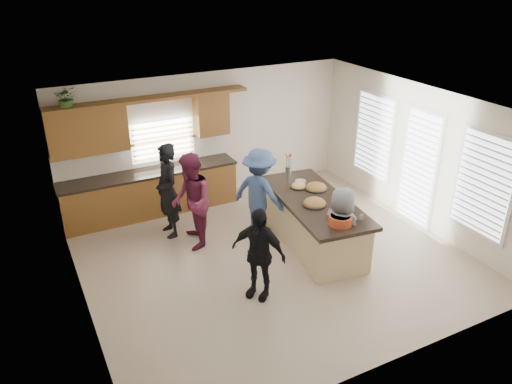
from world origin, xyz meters
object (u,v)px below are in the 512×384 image
island (313,223)px  woman_right_front (340,230)px  woman_left_front (258,253)px  woman_right_back (259,193)px  salad_bowl (340,219)px  woman_left_mid (191,202)px  woman_left_back (168,191)px

island → woman_right_front: bearing=-86.2°
woman_left_front → woman_right_back: bearing=114.7°
salad_bowl → woman_left_mid: woman_left_mid is taller
woman_left_mid → woman_left_front: size_ratio=1.17×
woman_right_back → woman_left_back: bearing=34.0°
salad_bowl → woman_left_front: 1.51m
woman_right_back → woman_right_front: bearing=173.3°
woman_right_back → woman_left_mid: bearing=52.7°
salad_bowl → woman_right_back: size_ratio=0.22×
woman_right_back → island: bearing=-166.6°
salad_bowl → woman_left_front: size_ratio=0.25×
island → salad_bowl: bearing=-91.6°
island → woman_left_front: bearing=-143.6°
woman_left_back → woman_left_mid: size_ratio=1.02×
woman_left_mid → island: bearing=76.6°
island → woman_right_front: (-0.05, -0.88, 0.31)m
salad_bowl → woman_right_back: bearing=107.7°
woman_right_back → woman_right_front: size_ratio=1.15×
woman_left_back → woman_right_back: bearing=60.5°
woman_left_back → woman_right_front: 3.34m
woman_right_back → woman_left_front: bearing=123.6°
woman_right_back → salad_bowl: bearing=169.3°
island → woman_left_front: (-1.64, -0.92, 0.33)m
island → woman_right_front: woman_right_front is taller
woman_left_back → woman_right_front: size_ratio=1.22×
salad_bowl → woman_left_front: bearing=177.8°
island → woman_left_back: 2.82m
woman_left_back → woman_left_mid: bearing=20.5°
woman_right_front → woman_left_front: bearing=70.5°
island → salad_bowl: (-0.15, -0.98, 0.58)m
island → woman_left_mid: (-2.02, 1.01, 0.46)m
woman_right_front → salad_bowl: bearing=113.7°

